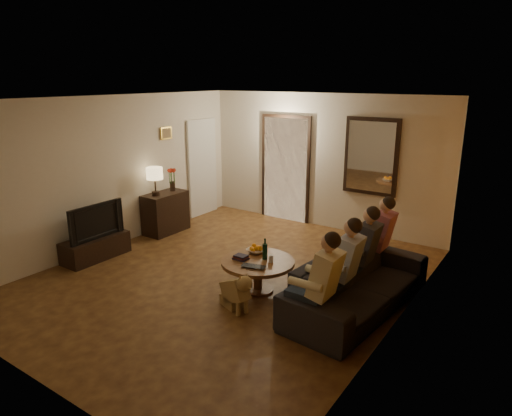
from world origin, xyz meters
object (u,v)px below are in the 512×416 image
Objects in this scene: dog at (235,289)px; coffee_table at (258,275)px; tv at (93,220)px; wine_bottle at (265,248)px; dresser at (166,213)px; table_lamp at (155,181)px; sofa at (358,283)px; bowl at (256,251)px; laptop at (252,268)px; person_c at (361,256)px; person_d at (377,243)px; person_b at (342,271)px; tv_stand at (96,248)px; person_a at (320,289)px.

coffee_table is at bearing 116.25° from dog.
tv reaches higher than wine_bottle.
dresser is 1.60× the size of table_lamp.
bowl is (-1.52, -0.08, 0.14)m from sofa.
laptop is (2.97, -1.14, -0.58)m from table_lamp.
person_c is at bearing -6.63° from dresser.
dresser is 2.63× the size of laptop.
bowl is 0.57m from laptop.
person_c and person_d have the same top height.
person_d is at bearing 90.00° from person_b.
tv_stand is 0.46× the size of sofa.
tv_stand is 0.91× the size of person_c.
person_a is 1.18× the size of coffee_table.
tv_stand is at bearing -157.17° from person_d.
table_lamp is 0.45× the size of person_d.
dresser is at bearing -178.31° from person_d.
person_b is 0.60m from person_c.
table_lamp is at bearing 160.49° from person_a.
person_a and person_c have the same top height.
person_d is 1.77m from coffee_table.
sofa is at bearing 71.57° from person_b.
person_c is 3.65× the size of laptop.
sofa is 0.41m from person_c.
laptop is (0.10, -0.28, 0.24)m from coffee_table.
person_b is (0.00, 0.60, 0.00)m from person_a.
person_a is 3.65× the size of laptop.
table_lamp is at bearing 144.73° from laptop.
coffee_table is (2.87, 0.53, -0.43)m from tv.
person_c reaches higher than laptop.
person_b is at bearing -4.61° from wine_bottle.
sofa is 1.58m from dog.
sofa is at bearing 11.17° from tv_stand.
dog is (-1.18, -1.81, -0.32)m from person_d.
bowl is at bearing 126.73° from dog.
person_b reaches higher than sofa.
table_lamp is 1.44m from tv.
table_lamp is 2.08× the size of bowl.
wine_bottle is (-0.01, 0.71, 0.32)m from dog.
person_b and person_c have the same top height.
person_b is (4.12, 0.53, 0.42)m from tv_stand.
table_lamp reaches higher than sofa.
person_d is (4.12, 1.73, -0.05)m from tv.
tv is at bearing -169.58° from coffee_table.
tv is 2.80m from bowl.
tv reaches higher than bowl.
table_lamp is 0.23× the size of sofa.
tv is at bearing -164.46° from bowl.
table_lamp is 3.24m from laptop.
dresser is 0.72× the size of person_b.
table_lamp reaches higher than tv.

